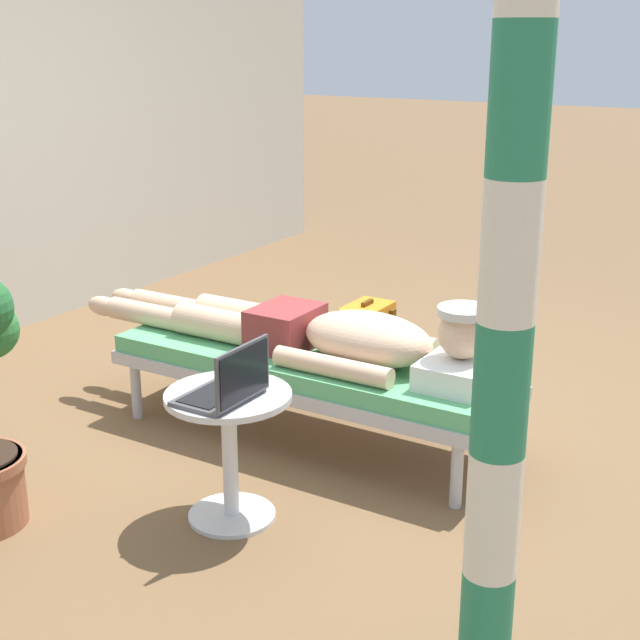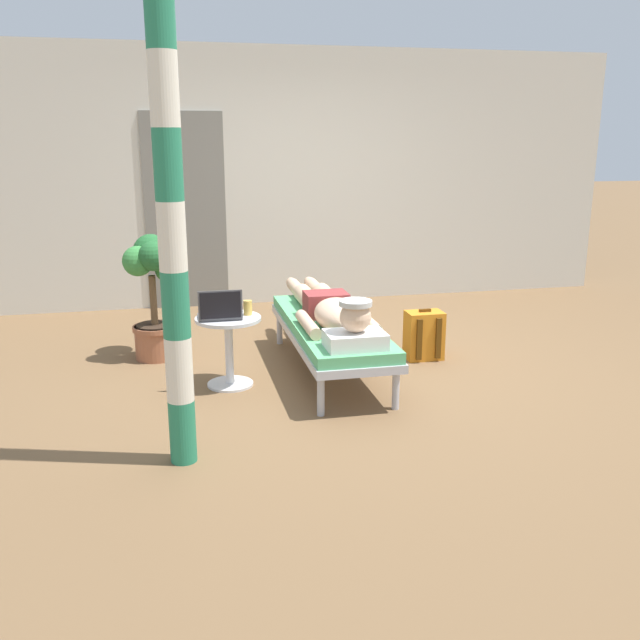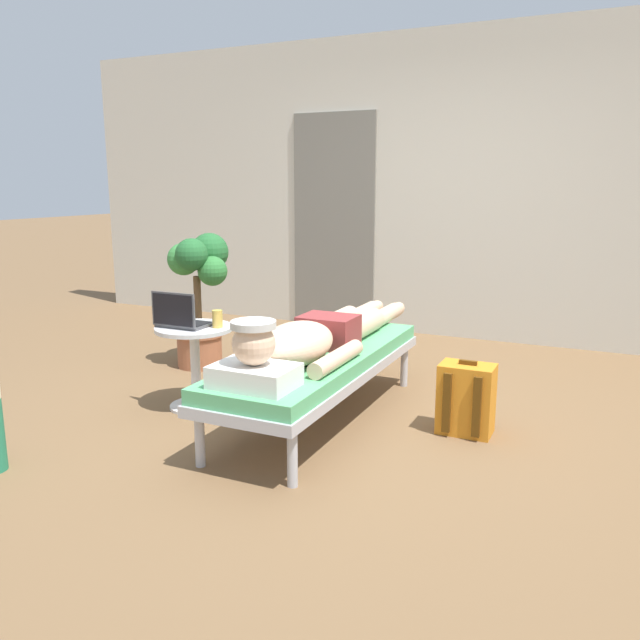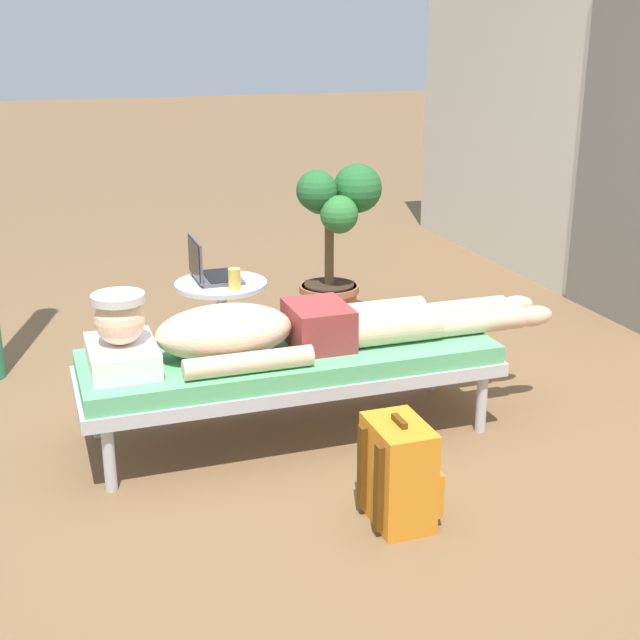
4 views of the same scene
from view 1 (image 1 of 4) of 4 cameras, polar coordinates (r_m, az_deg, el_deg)
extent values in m
plane|color=brown|center=(4.42, -0.58, -6.48)|extent=(40.00, 40.00, 0.00)
cylinder|color=#B7B7BC|center=(4.52, -11.47, -4.37)|extent=(0.05, 0.05, 0.28)
cylinder|color=#B7B7BC|center=(4.88, -7.36, -2.46)|extent=(0.05, 0.05, 0.28)
cylinder|color=#B7B7BC|center=(3.67, 8.58, -9.59)|extent=(0.05, 0.05, 0.28)
cylinder|color=#B7B7BC|center=(4.11, 11.45, -6.66)|extent=(0.05, 0.05, 0.28)
cube|color=#B7B7BC|center=(4.17, -0.59, -3.42)|extent=(0.62, 1.88, 0.06)
cube|color=#59B272|center=(4.14, -0.59, -2.52)|extent=(0.59, 1.85, 0.08)
cube|color=white|center=(3.79, 8.87, -3.15)|extent=(0.40, 0.28, 0.11)
sphere|color=beige|center=(3.74, 8.98, -0.85)|extent=(0.21, 0.21, 0.21)
cylinder|color=silver|center=(3.71, 9.05, 0.54)|extent=(0.22, 0.22, 0.03)
ellipsoid|color=beige|center=(3.95, 3.03, -1.18)|extent=(0.35, 0.60, 0.23)
cylinder|color=beige|center=(3.82, 0.77, -2.96)|extent=(0.09, 0.55, 0.09)
cylinder|color=beige|center=(4.18, 3.85, -1.14)|extent=(0.09, 0.55, 0.09)
cube|color=maroon|center=(4.17, -2.18, -0.44)|extent=(0.33, 0.26, 0.19)
cylinder|color=beige|center=(4.30, -6.58, -0.26)|extent=(0.15, 0.42, 0.15)
cylinder|color=beige|center=(4.57, -10.84, 0.38)|extent=(0.11, 0.44, 0.11)
ellipsoid|color=beige|center=(4.77, -13.43, 0.86)|extent=(0.09, 0.20, 0.10)
cylinder|color=beige|center=(4.43, -5.24, 0.32)|extent=(0.15, 0.42, 0.15)
cylinder|color=beige|center=(4.69, -9.46, 0.90)|extent=(0.11, 0.44, 0.11)
ellipsoid|color=beige|center=(4.88, -12.04, 1.35)|extent=(0.09, 0.20, 0.10)
cylinder|color=silver|center=(3.64, -5.55, -12.09)|extent=(0.34, 0.34, 0.02)
cylinder|color=silver|center=(3.52, -5.67, -8.57)|extent=(0.06, 0.06, 0.48)
cylinder|color=silver|center=(3.42, -5.80, -4.77)|extent=(0.48, 0.48, 0.02)
cube|color=#4C4C51|center=(3.37, -6.43, -4.77)|extent=(0.31, 0.22, 0.02)
cube|color=black|center=(3.37, -6.57, -4.58)|extent=(0.27, 0.15, 0.00)
cube|color=#4C4C51|center=(3.26, -4.87, -3.36)|extent=(0.31, 0.01, 0.21)
cube|color=black|center=(3.25, -4.76, -3.39)|extent=(0.29, 0.00, 0.19)
cylinder|color=gold|center=(3.53, -4.86, -2.86)|extent=(0.06, 0.06, 0.11)
cube|color=orange|center=(4.96, 2.95, -1.27)|extent=(0.30, 0.20, 0.40)
cube|color=orange|center=(5.04, 1.74, -1.79)|extent=(0.22, 0.04, 0.18)
cube|color=#56330C|center=(4.85, 3.65, -1.76)|extent=(0.04, 0.02, 0.34)
cube|color=#56330C|center=(4.98, 4.54, -1.22)|extent=(0.04, 0.02, 0.34)
cube|color=#56330C|center=(4.90, 2.99, 1.08)|extent=(0.10, 0.02, 0.02)
cylinder|color=#267F59|center=(2.78, 10.35, -18.49)|extent=(0.15, 0.15, 0.37)
cylinder|color=silver|center=(2.58, 10.81, -11.87)|extent=(0.15, 0.15, 0.37)
cylinder|color=#267F59|center=(2.42, 11.30, -4.26)|extent=(0.15, 0.15, 0.37)
cylinder|color=silver|center=(2.31, 11.85, 4.23)|extent=(0.15, 0.15, 0.37)
cylinder|color=#267F59|center=(2.26, 12.45, 13.35)|extent=(0.15, 0.15, 0.37)
camera|label=2|loc=(3.64, 86.47, 1.03)|focal=39.09mm
camera|label=3|loc=(5.03, 46.18, 7.55)|focal=36.20mm
camera|label=4|loc=(6.88, 24.08, 16.12)|focal=49.15mm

